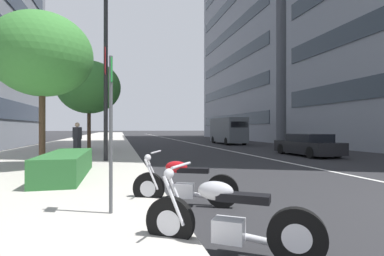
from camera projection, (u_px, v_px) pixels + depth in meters
The scene contains 13 objects.
sidewalk_right_plaza at pixel (89, 143), 31.53m from camera, with size 160.00×8.27×0.15m, color #B2ADA3.
lane_centre_stripe at pixel (179, 140), 38.94m from camera, with size 110.00×0.16×0.01m, color silver.
motorcycle_mid_row at pixel (227, 221), 3.70m from camera, with size 1.37×1.94×1.11m.
motorcycle_second_in_row at pixel (183, 185), 6.07m from camera, with size 1.03×2.05×1.11m.
car_approaching_light at pixel (308, 145), 17.16m from camera, with size 4.38×1.88×1.26m.
delivery_van_ahead at pixel (228, 130), 30.17m from camera, with size 5.83×2.05×2.62m.
parking_sign_by_curb at pixel (111, 119), 5.01m from camera, with size 0.32×0.06×2.66m.
street_lamp_with_banners at pixel (113, 43), 13.24m from camera, with size 1.26×2.39×8.96m.
clipped_hedge_bed at pixel (66, 165), 8.84m from camera, with size 4.13×1.10×0.71m, color #28602D.
street_tree_by_lamp_post at pixel (42, 55), 10.74m from camera, with size 3.54×3.54×5.60m.
street_tree_near_plaza_corner at pixel (89, 87), 18.30m from camera, with size 3.82×3.82×5.60m.
pedestrian_on_plaza at pixel (77, 139), 15.11m from camera, with size 0.47×0.47×1.74m.
office_tower_far_left_down_avenue at pixel (284, 25), 47.01m from camera, with size 27.46×18.61×35.87m.
Camera 1 is at (-3.24, 7.57, 1.58)m, focal length 27.82 mm.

